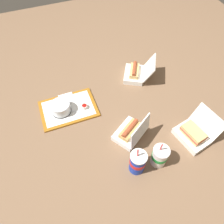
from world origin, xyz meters
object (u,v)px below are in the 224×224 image
at_px(plastic_fork, 75,111).
at_px(ketchup_cup, 85,106).
at_px(cake_container, 61,108).
at_px(clamshell_hotdog_right, 131,132).
at_px(food_tray, 68,109).
at_px(soda_cup_right, 160,156).
at_px(clamshell_hotdog_front, 136,73).
at_px(clamshell_sandwich_back, 194,134).
at_px(soda_cup_center, 138,162).

bearing_deg(plastic_fork, ketchup_cup, -144.97).
height_order(cake_container, clamshell_hotdog_right, clamshell_hotdog_right).
bearing_deg(plastic_fork, food_tray, -24.11).
xyz_separation_m(ketchup_cup, soda_cup_right, (-0.28, 0.52, 0.05)).
height_order(clamshell_hotdog_right, clamshell_hotdog_front, clamshell_hotdog_right).
height_order(clamshell_hotdog_front, soda_cup_right, soda_cup_right).
xyz_separation_m(cake_container, ketchup_cup, (-0.15, 0.03, -0.02)).
height_order(clamshell_sandwich_back, soda_cup_right, soda_cup_right).
xyz_separation_m(plastic_fork, soda_cup_right, (-0.35, 0.51, 0.06)).
height_order(clamshell_sandwich_back, soda_cup_center, soda_cup_center).
height_order(plastic_fork, soda_cup_right, soda_cup_right).
relative_size(clamshell_sandwich_back, soda_cup_right, 1.20).
distance_m(plastic_fork, clamshell_hotdog_front, 0.55).
bearing_deg(soda_cup_right, clamshell_hotdog_front, -104.33).
distance_m(food_tray, soda_cup_center, 0.60).
distance_m(plastic_fork, clamshell_hotdog_right, 0.40).
bearing_deg(clamshell_sandwich_back, soda_cup_center, 8.02).
bearing_deg(soda_cup_center, food_tray, -65.10).
relative_size(clamshell_hotdog_right, clamshell_sandwich_back, 1.00).
xyz_separation_m(cake_container, soda_cup_center, (-0.30, 0.53, 0.03)).
relative_size(cake_container, plastic_fork, 1.17).
bearing_deg(clamshell_hotdog_front, clamshell_hotdog_right, 61.79).
distance_m(ketchup_cup, clamshell_sandwich_back, 0.71).
distance_m(food_tray, clamshell_hotdog_right, 0.46).
bearing_deg(clamshell_sandwich_back, soda_cup_right, 13.45).
bearing_deg(clamshell_hotdog_right, clamshell_hotdog_front, -118.21).
bearing_deg(clamshell_sandwich_back, ketchup_cup, -39.37).
height_order(ketchup_cup, clamshell_sandwich_back, clamshell_sandwich_back).
bearing_deg(soda_cup_center, clamshell_hotdog_front, -114.40).
xyz_separation_m(ketchup_cup, clamshell_hotdog_right, (-0.20, 0.30, 0.01)).
bearing_deg(soda_cup_right, food_tray, -55.32).
bearing_deg(soda_cup_center, clamshell_hotdog_right, -104.95).
distance_m(food_tray, clamshell_sandwich_back, 0.81).
xyz_separation_m(clamshell_hotdog_right, clamshell_sandwich_back, (-0.35, 0.15, 0.00)).
height_order(cake_container, soda_cup_right, soda_cup_right).
bearing_deg(clamshell_hotdog_right, soda_cup_center, 75.05).
xyz_separation_m(ketchup_cup, plastic_fork, (0.07, 0.01, -0.01)).
bearing_deg(cake_container, soda_cup_center, 119.14).
distance_m(cake_container, ketchup_cup, 0.15).
bearing_deg(food_tray, clamshell_sandwich_back, 143.33).
xyz_separation_m(plastic_fork, soda_cup_center, (-0.22, 0.50, 0.06)).
xyz_separation_m(cake_container, soda_cup_right, (-0.43, 0.54, 0.03)).
relative_size(clamshell_hotdog_right, soda_cup_center, 1.12).
relative_size(clamshell_hotdog_right, clamshell_hotdog_front, 0.87).
bearing_deg(food_tray, soda_cup_center, 114.90).
relative_size(food_tray, clamshell_sandwich_back, 1.54).
bearing_deg(ketchup_cup, clamshell_hotdog_right, 123.81).
height_order(food_tray, clamshell_hotdog_right, clamshell_hotdog_right).
xyz_separation_m(clamshell_sandwich_back, soda_cup_right, (0.27, 0.06, 0.03)).
distance_m(food_tray, soda_cup_right, 0.67).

